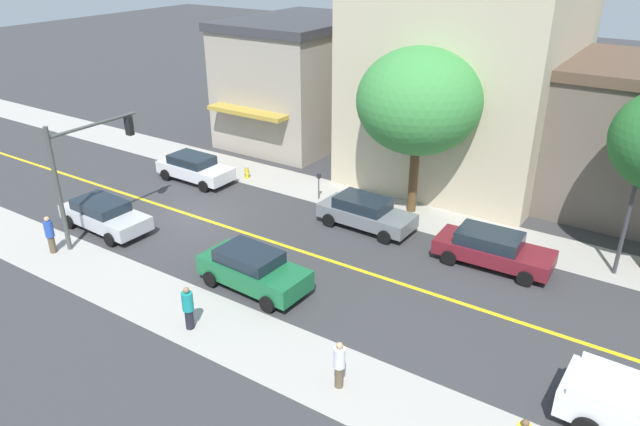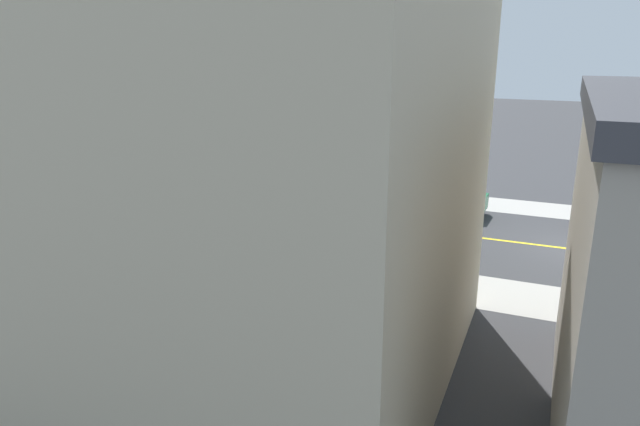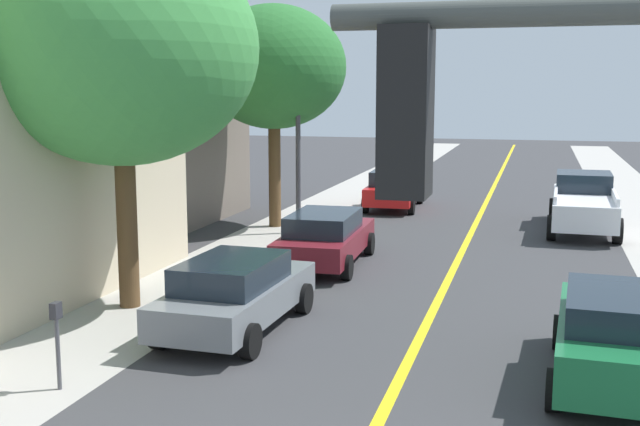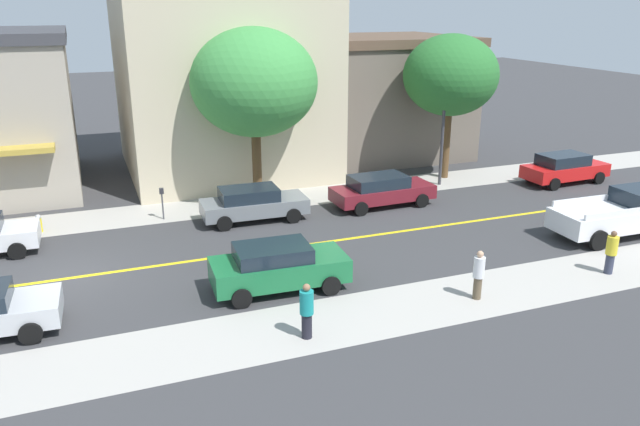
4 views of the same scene
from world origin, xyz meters
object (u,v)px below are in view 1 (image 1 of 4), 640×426
object	(u,v)px
green_sedan_right_curb	(253,269)
pedestrian_blue_shirt	(50,234)
fire_hydrant	(247,172)
street_lamp	(634,190)
white_sedan_left_curb	(195,168)
grey_sedan_left_curb	(365,212)
silver_sedan_right_curb	(104,214)
parking_meter	(319,182)
pedestrian_teal_shirt	(188,307)
street_tree_left_near	(419,101)
traffic_light_mast	(84,160)
pedestrian_white_shirt	(339,364)
maroon_sedan_left_curb	(492,248)

from	to	relation	value
green_sedan_right_curb	pedestrian_blue_shirt	xyz separation A→B (m)	(2.59, -9.02, 0.07)
fire_hydrant	street_lamp	distance (m)	19.39
white_sedan_left_curb	pedestrian_blue_shirt	bearing A→B (deg)	-84.90
green_sedan_right_curb	grey_sedan_left_curb	size ratio (longest dim) A/B	0.99
street_lamp	silver_sedan_right_curb	size ratio (longest dim) A/B	1.25
parking_meter	pedestrian_teal_shirt	xyz separation A→B (m)	(11.76, 2.39, -0.07)
street_tree_left_near	traffic_light_mast	distance (m)	15.06
pedestrian_white_shirt	pedestrian_teal_shirt	world-z (taller)	pedestrian_teal_shirt
traffic_light_mast	green_sedan_right_curb	bearing A→B (deg)	-86.38
silver_sedan_right_curb	green_sedan_right_curb	world-z (taller)	green_sedan_right_curb
fire_hydrant	maroon_sedan_left_curb	distance (m)	14.81
traffic_light_mast	maroon_sedan_left_curb	xyz separation A→B (m)	(-7.33, 15.83, -2.92)
maroon_sedan_left_curb	pedestrian_white_shirt	bearing A→B (deg)	-100.07
pedestrian_white_shirt	white_sedan_left_curb	bearing A→B (deg)	102.55
grey_sedan_left_curb	pedestrian_white_shirt	bearing A→B (deg)	-62.91
street_lamp	silver_sedan_right_curb	distance (m)	22.48
parking_meter	grey_sedan_left_curb	xyz separation A→B (m)	(1.55, 3.62, -0.16)
street_lamp	pedestrian_blue_shirt	size ratio (longest dim) A/B	3.40
parking_meter	pedestrian_blue_shirt	world-z (taller)	pedestrian_blue_shirt
green_sedan_right_curb	grey_sedan_left_curb	xyz separation A→B (m)	(-6.94, 1.04, -0.05)
fire_hydrant	maroon_sedan_left_curb	bearing A→B (deg)	82.64
pedestrian_blue_shirt	pedestrian_white_shirt	bearing A→B (deg)	-165.55
street_lamp	maroon_sedan_left_curb	bearing A→B (deg)	-64.41
parking_meter	maroon_sedan_left_curb	xyz separation A→B (m)	(1.71, 9.71, -0.16)
fire_hydrant	silver_sedan_right_curb	world-z (taller)	silver_sedan_right_curb
fire_hydrant	pedestrian_blue_shirt	world-z (taller)	pedestrian_blue_shirt
traffic_light_mast	pedestrian_white_shirt	bearing A→B (deg)	-99.38
white_sedan_left_curb	grey_sedan_left_curb	distance (m)	10.75
pedestrian_white_shirt	maroon_sedan_left_curb	bearing A→B (deg)	36.50
white_sedan_left_curb	pedestrian_teal_shirt	bearing A→B (deg)	-45.71
street_tree_left_near	green_sedan_right_curb	size ratio (longest dim) A/B	1.77
green_sedan_right_curb	pedestrian_teal_shirt	size ratio (longest dim) A/B	2.72
street_lamp	grey_sedan_left_curb	size ratio (longest dim) A/B	1.27
fire_hydrant	silver_sedan_right_curb	bearing A→B (deg)	-9.24
grey_sedan_left_curb	street_tree_left_near	bearing A→B (deg)	72.45
street_tree_left_near	traffic_light_mast	xyz separation A→B (m)	(10.37, -10.76, -1.83)
parking_meter	traffic_light_mast	size ratio (longest dim) A/B	0.26
street_lamp	pedestrian_white_shirt	bearing A→B (deg)	-26.30
street_tree_left_near	green_sedan_right_curb	xyz separation A→B (m)	(9.82, -2.06, -4.71)
fire_hydrant	pedestrian_white_shirt	size ratio (longest dim) A/B	0.47
white_sedan_left_curb	traffic_light_mast	bearing A→B (deg)	-81.31
street_tree_left_near	pedestrian_blue_shirt	size ratio (longest dim) A/B	4.69
white_sedan_left_curb	pedestrian_teal_shirt	distance (m)	13.86
fire_hydrant	green_sedan_right_curb	size ratio (longest dim) A/B	0.17
pedestrian_white_shirt	pedestrian_blue_shirt	bearing A→B (deg)	133.49
street_tree_left_near	grey_sedan_left_curb	distance (m)	5.65
fire_hydrant	white_sedan_left_curb	xyz separation A→B (m)	(1.88, -2.14, 0.39)
traffic_light_mast	street_lamp	xyz separation A→B (m)	(-9.45, 20.26, -0.05)
street_lamp	fire_hydrant	bearing A→B (deg)	-89.33
pedestrian_white_shirt	fire_hydrant	bearing A→B (deg)	93.63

